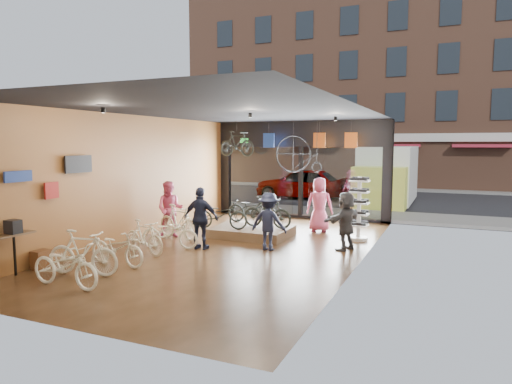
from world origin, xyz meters
The scene contains 35 objects.
ground_plane centered at (0.00, 0.00, -0.02)m, with size 7.00×12.00×0.04m, color black.
ceiling centered at (0.00, 0.00, 3.82)m, with size 7.00×12.00×0.04m, color black.
wall_left centered at (-3.52, 0.00, 1.90)m, with size 0.04×12.00×3.80m, color olive.
wall_right centered at (3.52, 0.00, 1.90)m, with size 0.04×12.00×3.80m, color beige.
wall_back centered at (0.00, -6.02, 1.90)m, with size 7.00×0.04×3.80m, color beige.
storefront centered at (0.00, 6.00, 1.90)m, with size 7.00×0.26×3.80m, color black, non-canonical shape.
exit_sign centered at (-2.40, 5.88, 3.05)m, with size 0.35×0.06×0.18m, color #198C26.
street_road centered at (0.00, 15.00, -0.01)m, with size 30.00×18.00×0.02m, color black.
sidewalk_near centered at (0.00, 7.20, 0.06)m, with size 30.00×2.40×0.12m, color slate.
sidewalk_far centered at (0.00, 19.00, 0.06)m, with size 30.00×2.00×0.12m, color slate.
opposite_building centered at (0.00, 21.50, 7.00)m, with size 26.00×5.00×14.00m, color brown.
street_car centered at (-1.88, 12.00, 0.82)m, with size 1.95×4.84×1.65m, color gray.
box_truck centered at (2.61, 11.00, 1.39)m, with size 2.35×7.06×2.78m, color silver, non-canonical shape.
floor_bike_0 centered at (-1.66, -4.42, 0.46)m, with size 0.61×1.74×0.92m, color #F1EBCB.
floor_bike_1 centered at (-1.95, -3.63, 0.51)m, with size 0.48×1.71×1.03m, color #F1EBCB.
floor_bike_2 centered at (-1.83, -2.66, 0.44)m, with size 0.58×1.67×0.88m, color #F1EBCB.
floor_bike_3 centered at (-1.94, -1.47, 0.46)m, with size 0.43×1.53×0.92m, color #F1EBCB.
floor_bike_4 centered at (-1.70, -0.63, 0.44)m, with size 0.58×1.66×0.87m, color #F1EBCB.
floor_bike_5 centered at (-2.11, 0.47, 0.54)m, with size 0.51×1.79×1.08m, color #F1EBCB.
display_platform centered at (-0.26, 1.76, 0.15)m, with size 2.40×1.80×0.30m, color brown.
display_bike_left centered at (-1.01, 1.13, 0.75)m, with size 0.59×1.70×0.89m, color black.
display_bike_mid centered at (0.24, 1.86, 0.79)m, with size 0.46×1.62×0.97m, color black.
display_bike_right centered at (-0.53, 2.43, 0.77)m, with size 0.62×1.79×0.94m, color black.
customer_1 centered at (-2.58, 0.71, 0.88)m, with size 0.85×0.67×1.76m, color #CC4C72.
customer_2 centered at (-0.84, -0.36, 0.87)m, with size 1.02×0.42×1.73m, color #161C33.
customer_3 centered at (0.92, 0.28, 0.79)m, with size 1.03×0.59×1.59m, color #161C33.
customer_4 centered at (1.49, 3.41, 0.91)m, with size 0.89×0.58×1.82m, color #CC4C72.
customer_5 centered at (2.86, 1.15, 0.81)m, with size 1.50×0.48×1.62m, color #3F3F44.
sunglasses_rack centered at (2.95, 2.57, 0.97)m, with size 0.57×0.47×1.94m, color white, non-canonical shape.
wall_merch centered at (-3.38, -3.50, 1.30)m, with size 0.40×2.40×2.60m, color navy, non-canonical shape.
penny_farthing centered at (0.33, 4.90, 2.50)m, with size 1.72×0.06×1.37m, color black, non-canonical shape.
hung_bike centered at (-1.93, 4.20, 2.93)m, with size 0.45×1.58×0.95m, color black.
jersey_left centered at (-1.05, 5.20, 3.05)m, with size 0.45×0.03×0.55m, color #1E3F99.
jersey_mid centered at (0.96, 5.20, 3.05)m, with size 0.45×0.03×0.55m, color #CC5919.
jersey_right centered at (2.12, 5.20, 3.05)m, with size 0.45×0.03×0.55m, color #CC5919.
Camera 1 is at (5.52, -11.20, 2.93)m, focal length 32.00 mm.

